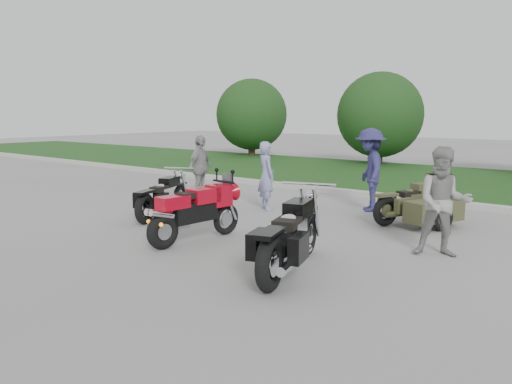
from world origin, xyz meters
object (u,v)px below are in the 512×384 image
Objects in this scene: person_grey at (443,202)px; person_back at (200,168)px; sportbike_red at (194,210)px; cruiser_sidecar at (424,208)px; person_denim at (370,170)px; cruiser_right at (290,239)px; person_stripe at (266,176)px; cruiser_left at (162,198)px.

person_grey reaches higher than person_back.
sportbike_red is at bearing -150.71° from person_back.
person_denim is (-1.61, 0.81, 0.59)m from cruiser_sidecar.
cruiser_right reaches higher than sportbike_red.
person_grey is (4.60, -1.37, 0.07)m from person_stripe.
cruiser_right is 4.20m from cruiser_sidecar.
person_denim is at bearing 28.18° from cruiser_left.
person_denim reaches higher than person_grey.
sportbike_red is at bearing -103.27° from cruiser_sidecar.
cruiser_sidecar is at bearing 92.95° from person_grey.
person_denim is (1.14, 4.60, 0.40)m from sportbike_red.
cruiser_right is at bearing -4.27° from sportbike_red.
cruiser_left is 4.83m from person_denim.
cruiser_right is 1.47× the size of person_back.
person_back is (-3.04, 3.20, 0.28)m from sportbike_red.
cruiser_sidecar is at bearing 67.30° from cruiser_right.
person_grey is at bearing 31.67° from sportbike_red.
person_back is at bearing 144.31° from person_grey.
person_back reaches higher than cruiser_left.
person_stripe reaches higher than cruiser_right.
sportbike_red is at bearing 153.29° from cruiser_right.
person_denim is at bearing 86.35° from cruiser_right.
cruiser_right is at bearing -20.95° from person_denim.
person_back is at bearing 94.25° from cruiser_left.
person_back is at bearing 129.05° from cruiser_right.
person_denim reaches higher than cruiser_left.
sportbike_red is 4.68m from cruiser_sidecar.
person_stripe is (-0.86, 3.23, 0.24)m from sportbike_red.
sportbike_red is 2.38m from cruiser_right.
person_denim is at bearing 81.35° from sportbike_red.
cruiser_sidecar is (2.74, 3.79, -0.19)m from sportbike_red.
person_grey reaches higher than cruiser_right.
sportbike_red is 4.20m from person_grey.
cruiser_left is 2.54m from person_stripe.
cruiser_right is at bearing 162.82° from person_stripe.
cruiser_left is 2.41m from person_back.
person_back is (-5.38, 3.60, 0.35)m from cruiser_right.
cruiser_left is 4.63m from cruiser_right.
cruiser_left is at bearing 144.87° from cruiser_right.
cruiser_left is at bearing 163.59° from person_grey.
person_stripe is at bearing 114.21° from cruiser_right.
person_stripe is at bearing 138.89° from person_grey.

